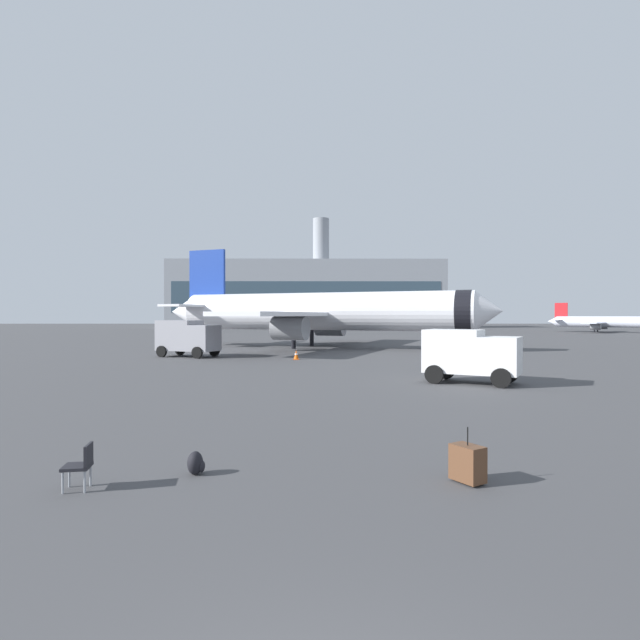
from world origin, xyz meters
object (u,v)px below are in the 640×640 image
(gate_chair, at_px, (81,464))
(rolling_suitcase, at_px, (468,463))
(service_truck, at_px, (187,337))
(traveller_backpack, at_px, (196,463))
(airplane_at_gate, at_px, (319,312))
(cargo_van, at_px, (470,353))
(safety_cone_near, at_px, (296,355))
(safety_cone_mid, at_px, (194,344))
(airplane_taxiing, at_px, (602,322))

(gate_chair, bearing_deg, rolling_suitcase, 2.71)
(service_truck, bearing_deg, traveller_backpack, -75.76)
(rolling_suitcase, bearing_deg, traveller_backpack, 174.07)
(airplane_at_gate, bearing_deg, cargo_van, -75.35)
(service_truck, distance_m, rolling_suitcase, 33.81)
(service_truck, height_order, safety_cone_near, service_truck)
(service_truck, height_order, safety_cone_mid, service_truck)
(cargo_van, bearing_deg, safety_cone_mid, 125.44)
(gate_chair, bearing_deg, airplane_at_gate, 83.67)
(service_truck, relative_size, traveller_backpack, 10.99)
(rolling_suitcase, height_order, gate_chair, rolling_suitcase)
(airplane_taxiing, distance_m, gate_chair, 107.60)
(airplane_at_gate, bearing_deg, safety_cone_near, -97.30)
(gate_chair, bearing_deg, service_truck, 100.44)
(cargo_van, height_order, gate_chair, cargo_van)
(safety_cone_near, distance_m, gate_chair, 28.96)
(service_truck, distance_m, gate_chair, 31.99)
(service_truck, bearing_deg, safety_cone_near, -16.75)
(safety_cone_near, bearing_deg, airplane_at_gate, 82.70)
(cargo_van, xyz_separation_m, traveller_backpack, (-9.97, -14.36, -1.22))
(airplane_taxiing, xyz_separation_m, cargo_van, (-47.58, -74.36, -0.57))
(safety_cone_near, relative_size, traveller_backpack, 1.48)
(safety_cone_near, bearing_deg, gate_chair, -95.86)
(airplane_at_gate, relative_size, service_truck, 6.52)
(safety_cone_mid, bearing_deg, airplane_taxiing, 34.42)
(safety_cone_mid, bearing_deg, airplane_at_gate, -2.64)
(airplane_at_gate, bearing_deg, airplane_taxiing, 40.56)
(cargo_van, height_order, safety_cone_near, cargo_van)
(airplane_at_gate, xyz_separation_m, gate_chair, (-4.74, -42.76, -3.16))
(service_truck, bearing_deg, airplane_at_gate, 47.04)
(safety_cone_mid, bearing_deg, cargo_van, -54.56)
(airplane_at_gate, relative_size, rolling_suitcase, 31.30)
(rolling_suitcase, distance_m, traveller_backpack, 5.51)
(service_truck, relative_size, gate_chair, 6.14)
(traveller_backpack, relative_size, gate_chair, 0.56)
(rolling_suitcase, bearing_deg, airplane_taxiing, 59.75)
(airplane_at_gate, xyz_separation_m, rolling_suitcase, (2.68, -42.41, -3.27))
(airplane_at_gate, relative_size, traveller_backpack, 71.74)
(airplane_at_gate, distance_m, traveller_backpack, 42.07)
(airplane_at_gate, height_order, safety_cone_mid, airplane_at_gate)
(airplane_taxiing, distance_m, safety_cone_near, 83.07)
(airplane_taxiing, distance_m, service_truck, 87.47)
(traveller_backpack, bearing_deg, airplane_at_gate, 86.18)
(cargo_van, distance_m, gate_chair, 19.41)
(airplane_at_gate, xyz_separation_m, safety_cone_mid, (-12.79, 0.59, -3.29))
(cargo_van, xyz_separation_m, safety_cone_mid, (-19.98, 28.07, -1.08))
(cargo_van, bearing_deg, safety_cone_near, 123.54)
(safety_cone_near, bearing_deg, safety_cone_mid, 127.12)
(safety_cone_mid, distance_m, rolling_suitcase, 45.70)
(airplane_taxiing, relative_size, safety_cone_near, 23.49)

